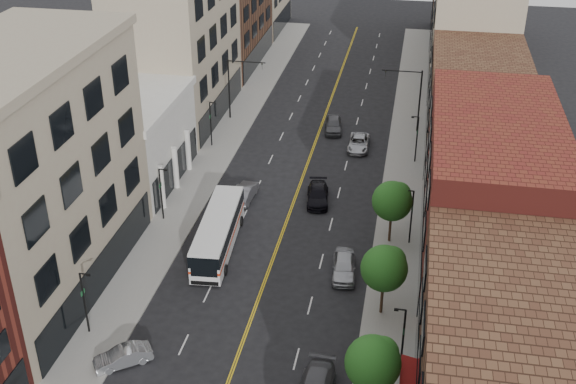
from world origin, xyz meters
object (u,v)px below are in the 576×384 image
Objects in this scene: car_lane_behind at (245,192)px; car_lane_c at (333,124)px; city_bus at (218,231)px; car_lane_a at (318,195)px; car_angle_b at (123,357)px; car_parked_far at (344,266)px; car_lane_b at (359,143)px.

car_lane_c is at bearing -106.26° from car_lane_behind.
car_lane_a is at bearing 49.11° from city_bus.
car_parked_far reaches higher than car_angle_b.
city_bus is 2.55× the size of car_lane_behind.
car_angle_b is 0.80× the size of car_lane_b.
car_lane_behind is 16.33m from car_lane_b.
city_bus reaches higher than car_lane_b.
car_lane_behind is at bearing 179.00° from car_lane_a.
car_angle_b is at bearing -140.91° from car_parked_far.
car_lane_c reaches higher than car_angle_b.
car_lane_c is (-4.47, 28.12, 0.00)m from car_parked_far.
car_parked_far is at bearing 98.70° from car_angle_b.
car_lane_a is (6.87, 0.79, -0.03)m from car_lane_behind.
car_angle_b is 18.72m from car_parked_far.
car_lane_c is at bearing 132.11° from car_angle_b.
car_lane_behind reaches higher than car_lane_a.
car_lane_b is at bearing 70.47° from car_lane_a.
car_parked_far is 15.06m from car_lane_behind.
car_lane_behind is 0.94× the size of car_lane_b.
car_lane_behind is 0.92× the size of car_lane_a.
car_angle_b is at bearing -118.92° from car_lane_a.
city_bus is at bearing 134.79° from car_angle_b.
car_parked_far is 1.03× the size of car_lane_behind.
city_bus is 2.48× the size of car_lane_c.
car_lane_behind is 18.57m from car_lane_c.
car_angle_b is 0.79× the size of car_lane_a.
car_lane_behind is at bearing 129.85° from car_parked_far.
city_bus is 2.39× the size of car_lane_b.
car_lane_b is at bearing 61.94° from city_bus.
car_parked_far is 12.03m from car_lane_a.
city_bus is 11.86m from car_lane_a.
car_lane_behind is at bearing -116.99° from car_lane_c.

